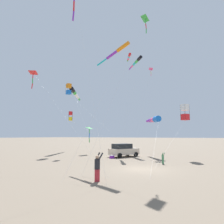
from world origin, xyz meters
TOP-DOWN VIEW (x-y plane):
  - ground_plane at (0.00, 0.00)m, footprint 600.00×600.00m
  - parked_car at (-8.85, -6.33)m, footprint 4.68×3.50m
  - cooler_box at (-6.30, -6.75)m, footprint 0.62×0.42m
  - person_adult_flyer at (6.06, -0.71)m, footprint 0.64×0.55m
  - person_child_green_jacket at (-4.41, 0.65)m, footprint 0.41×0.44m
  - kite_windsock_long_streamer_left at (-12.05, -2.74)m, footprint 18.42×7.00m
  - kite_windsock_red_high_left at (-21.55, -9.51)m, footprint 17.77×6.36m
  - kite_windsock_green_low_center at (-15.63, -8.46)m, footprint 7.04×2.54m
  - kite_windsock_magenta_far_left at (-14.71, -20.73)m, footprint 12.33×13.57m
  - kite_delta_blue_topmost at (-3.38, -0.60)m, footprint 9.27×2.80m
  - kite_delta_orange_high_right at (-16.21, -4.46)m, footprint 6.68×1.53m
  - kite_delta_small_distant at (-10.38, -13.52)m, footprint 1.96×9.42m
  - kite_delta_black_fish_shape at (2.44, -12.12)m, footprint 2.93×12.30m
  - kite_box_yellow_midlevel at (-11.08, 1.92)m, footprint 10.21×1.76m
  - kite_windsock_long_streamer_right at (-2.07, -3.63)m, footprint 10.16×4.88m
  - kite_box_white_trailing at (-4.78, -12.79)m, footprint 1.37×11.16m
  - kite_box_striped_overhead at (-8.69, -16.87)m, footprint 4.25×15.61m

SIDE VIEW (x-z plane):
  - ground_plane at x=0.00m, z-range 0.00..0.00m
  - cooler_box at x=-6.30m, z-range 0.00..0.42m
  - person_child_green_jacket at x=-4.41m, z-range 0.05..1.27m
  - parked_car at x=-8.85m, z-range 0.03..1.88m
  - person_adult_flyer at x=6.06m, z-range 0.08..1.96m
  - kite_delta_small_distant at x=-10.38m, z-range 1.95..6.50m
  - kite_windsock_long_streamer_left at x=-12.05m, z-range 2.48..8.33m
  - kite_box_white_trailing at x=-4.78m, z-range 2.57..9.06m
  - kite_box_yellow_midlevel at x=-11.08m, z-range 2.54..9.78m
  - kite_delta_black_fish_shape at x=2.44m, z-range 4.94..15.41m
  - kite_box_striped_overhead at x=-8.69m, z-range 5.06..17.10m
  - kite_windsock_magenta_far_left at x=-14.71m, z-range 5.57..18.33m
  - kite_windsock_long_streamer_right at x=-2.07m, z-range 5.96..19.30m
  - kite_delta_orange_high_right at x=-16.21m, z-range 7.17..22.24m
  - kite_delta_blue_topmost at x=-3.38m, z-range 7.96..24.72m
  - kite_windsock_green_low_center at x=-15.63m, z-range 8.73..26.66m
  - kite_windsock_red_high_left at x=-21.55m, z-range 9.23..28.50m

